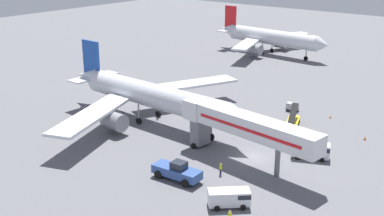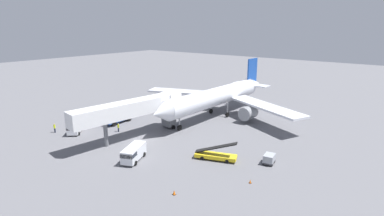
# 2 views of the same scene
# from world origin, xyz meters

# --- Properties ---
(ground_plane) EXTENTS (300.00, 300.00, 0.00)m
(ground_plane) POSITION_xyz_m (0.00, 0.00, 0.00)
(ground_plane) COLOR slate
(airplane_at_gate) EXTENTS (41.89, 39.46, 11.92)m
(airplane_at_gate) POSITION_xyz_m (2.11, 21.68, 4.47)
(airplane_at_gate) COLOR silver
(airplane_at_gate) RESTS_ON ground
(jet_bridge) EXTENTS (6.07, 22.36, 7.15)m
(jet_bridge) POSITION_xyz_m (-2.24, 0.72, 5.40)
(jet_bridge) COLOR silver
(jet_bridge) RESTS_ON ground
(pushback_tug) EXTENTS (2.95, 6.73, 2.57)m
(pushback_tug) POSITION_xyz_m (-11.88, 4.02, 1.18)
(pushback_tug) COLOR #2D4C8E
(pushback_tug) RESTS_ON ground
(belt_loader_truck) EXTENTS (6.69, 4.00, 3.12)m
(belt_loader_truck) POSITION_xyz_m (14.76, 1.57, 0.76)
(belt_loader_truck) COLOR yellow
(belt_loader_truck) RESTS_ON ground
(service_van_rear_left) EXTENTS (3.93, 5.62, 2.22)m
(service_van_rear_left) POSITION_xyz_m (4.98, -6.51, 1.27)
(service_van_rear_left) COLOR silver
(service_van_rear_left) RESTS_ON ground
(service_van_mid_center) EXTENTS (4.69, 4.85, 2.03)m
(service_van_mid_center) POSITION_xyz_m (-13.26, -5.12, 1.17)
(service_van_mid_center) COLOR white
(service_van_mid_center) RESTS_ON ground
(baggage_cart_far_right) EXTENTS (1.75, 2.22, 1.46)m
(baggage_cart_far_right) POSITION_xyz_m (21.92, 5.28, 0.81)
(baggage_cart_far_right) COLOR #38383D
(baggage_cart_far_right) RESTS_ON ground
(ground_crew_worker_foreground) EXTENTS (0.41, 0.41, 1.72)m
(ground_crew_worker_foreground) POSITION_xyz_m (-7.28, 0.45, 0.91)
(ground_crew_worker_foreground) COLOR #1E2333
(ground_crew_worker_foreground) RESTS_ON ground
(ground_crew_worker_midground) EXTENTS (0.40, 0.40, 1.83)m
(ground_crew_worker_midground) POSITION_xyz_m (-16.71, -7.42, 0.97)
(ground_crew_worker_midground) COLOR #1E2333
(ground_crew_worker_midground) RESTS_ON ground
(safety_cone_alpha) EXTENTS (0.41, 0.41, 0.62)m
(safety_cone_alpha) POSITION_xyz_m (16.34, -10.02, 0.31)
(safety_cone_alpha) COLOR black
(safety_cone_alpha) RESTS_ON ground
(safety_cone_bravo) EXTENTS (0.33, 0.33, 0.52)m
(safety_cone_bravo) POSITION_xyz_m (22.42, -1.75, 0.25)
(safety_cone_bravo) COLOR black
(safety_cone_bravo) RESTS_ON ground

